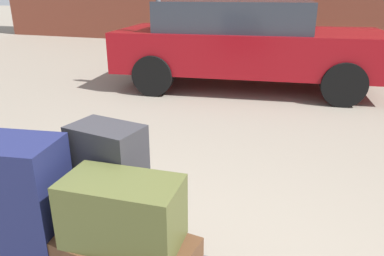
{
  "coord_description": "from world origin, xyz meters",
  "views": [
    {
      "loc": [
        0.77,
        -1.1,
        1.6
      ],
      "look_at": [
        0.0,
        1.2,
        0.69
      ],
      "focal_mm": 34.82,
      "sensor_mm": 36.0,
      "label": 1
    }
  ],
  "objects_px": {
    "parked_car": "(245,42)",
    "no_parking_sign": "(158,0)",
    "duffel_bag_olive_topmost_pile": "(123,212)",
    "suitcase_navy_rear_left": "(17,214)",
    "suitcase_charcoal_stacked_top": "(111,194)"
  },
  "relations": [
    {
      "from": "parked_car",
      "to": "no_parking_sign",
      "type": "height_order",
      "value": "no_parking_sign"
    },
    {
      "from": "duffel_bag_olive_topmost_pile",
      "to": "parked_car",
      "type": "bearing_deg",
      "value": 93.16
    },
    {
      "from": "suitcase_navy_rear_left",
      "to": "suitcase_charcoal_stacked_top",
      "type": "relative_size",
      "value": 1.0
    },
    {
      "from": "duffel_bag_olive_topmost_pile",
      "to": "no_parking_sign",
      "type": "xyz_separation_m",
      "value": [
        -1.72,
        4.36,
        0.65
      ]
    },
    {
      "from": "suitcase_charcoal_stacked_top",
      "to": "no_parking_sign",
      "type": "distance_m",
      "value": 4.44
    },
    {
      "from": "suitcase_charcoal_stacked_top",
      "to": "duffel_bag_olive_topmost_pile",
      "type": "distance_m",
      "value": 0.34
    },
    {
      "from": "suitcase_navy_rear_left",
      "to": "parked_car",
      "type": "bearing_deg",
      "value": 81.52
    },
    {
      "from": "suitcase_charcoal_stacked_top",
      "to": "duffel_bag_olive_topmost_pile",
      "type": "bearing_deg",
      "value": -41.08
    },
    {
      "from": "suitcase_navy_rear_left",
      "to": "duffel_bag_olive_topmost_pile",
      "type": "relative_size",
      "value": 1.51
    },
    {
      "from": "suitcase_navy_rear_left",
      "to": "duffel_bag_olive_topmost_pile",
      "type": "distance_m",
      "value": 0.52
    },
    {
      "from": "duffel_bag_olive_topmost_pile",
      "to": "no_parking_sign",
      "type": "height_order",
      "value": "no_parking_sign"
    },
    {
      "from": "suitcase_navy_rear_left",
      "to": "no_parking_sign",
      "type": "bearing_deg",
      "value": 96.8
    },
    {
      "from": "suitcase_charcoal_stacked_top",
      "to": "duffel_bag_olive_topmost_pile",
      "type": "height_order",
      "value": "suitcase_charcoal_stacked_top"
    },
    {
      "from": "suitcase_charcoal_stacked_top",
      "to": "parked_car",
      "type": "xyz_separation_m",
      "value": [
        -0.31,
        4.94,
        0.08
      ]
    },
    {
      "from": "suitcase_charcoal_stacked_top",
      "to": "duffel_bag_olive_topmost_pile",
      "type": "relative_size",
      "value": 1.51
    }
  ]
}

